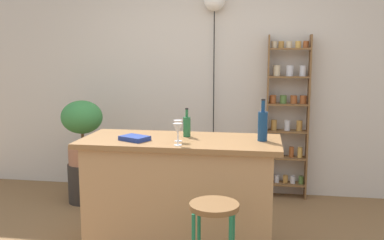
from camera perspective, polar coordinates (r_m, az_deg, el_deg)
name	(u,v)px	position (r m, az deg, el deg)	size (l,w,h in m)	color
back_wall	(208,71)	(4.93, 2.12, 6.58)	(6.40, 0.10, 2.80)	beige
kitchen_counter	(181,195)	(3.48, -1.51, -9.98)	(1.57, 0.68, 0.93)	tan
bar_stool	(214,230)	(2.78, 2.96, -14.50)	(0.31, 0.31, 0.66)	#196642
spice_shelf	(287,115)	(4.79, 12.65, 0.66)	(0.46, 0.17, 1.80)	brown
plant_stool	(84,183)	(4.82, -14.20, -8.13)	(0.34, 0.34, 0.42)	#2D2823
potted_plant	(82,126)	(4.68, -14.48, -0.80)	(0.44, 0.40, 0.69)	#A86B4C
bottle_sauce_amber	(187,126)	(3.44, -0.70, -0.79)	(0.06, 0.06, 0.23)	#236638
bottle_soda_blue	(263,125)	(3.31, 9.43, -0.68)	(0.07, 0.07, 0.33)	navy
wine_glass_left	(178,126)	(3.25, -1.95, -0.84)	(0.07, 0.07, 0.16)	silver
wine_glass_center	(178,130)	(3.10, -1.92, -1.30)	(0.07, 0.07, 0.16)	silver
cookbook	(135,138)	(3.33, -7.68, -2.43)	(0.21, 0.15, 0.04)	navy
pendant_globe_light	(214,3)	(4.84, 3.01, 15.41)	(0.24, 0.24, 2.29)	black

